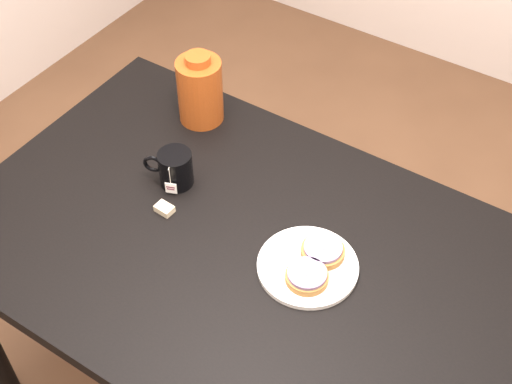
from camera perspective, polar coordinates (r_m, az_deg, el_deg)
table at (r=1.77m, az=-0.93°, el=-6.00°), size 1.40×0.90×0.75m
plate at (r=1.66m, az=4.16°, el=-5.91°), size 0.24×0.24×0.02m
bagel_back at (r=1.67m, az=5.37°, el=-4.67°), size 0.14×0.14×0.03m
bagel_front at (r=1.62m, az=4.09°, el=-6.70°), size 0.14×0.14×0.03m
mug at (r=1.82m, az=-6.51°, el=1.90°), size 0.14×0.11×0.10m
teabag_pouch at (r=1.79m, az=-7.34°, el=-1.34°), size 0.05×0.03×0.02m
bagel_package at (r=1.98m, az=-4.51°, el=8.15°), size 0.13×0.13×0.21m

